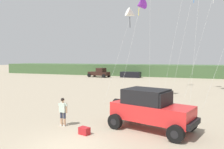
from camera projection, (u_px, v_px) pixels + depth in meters
name	position (u px, v px, depth m)	size (l,w,h in m)	color
ground_plane	(69.00, 147.00, 10.02)	(220.00, 220.00, 0.00)	tan
dune_ridge	(179.00, 71.00, 50.26)	(90.00, 8.90, 2.55)	#426038
jeep	(151.00, 108.00, 12.31)	(5.02, 3.46, 2.26)	red
person_watching	(63.00, 110.00, 13.06)	(0.62, 0.32, 1.67)	tan
cooler_box	(84.00, 131.00, 11.62)	(0.56, 0.36, 0.38)	#B21E23
distant_pickup	(99.00, 73.00, 47.83)	(4.84, 3.04, 1.98)	black
distant_sedan	(131.00, 75.00, 46.91)	(4.20, 1.70, 1.20)	black
kite_white_parafoil	(131.00, 14.00, 22.10)	(2.11, 4.71, 9.08)	white
kite_pink_ribbon	(140.00, 5.00, 21.07)	(1.68, 4.45, 9.71)	purple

